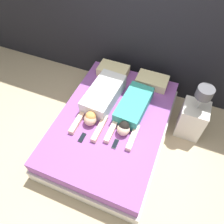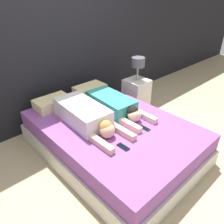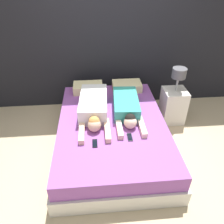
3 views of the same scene
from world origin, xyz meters
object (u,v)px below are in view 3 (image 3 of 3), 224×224
at_px(bed, 112,133).
at_px(pillow_head_right, 127,86).
at_px(person_left, 94,107).
at_px(nightstand, 173,103).
at_px(person_right, 127,107).
at_px(cell_phone_right, 130,137).
at_px(cell_phone_left, 95,143).
at_px(pillow_head_left, 88,88).

height_order(bed, pillow_head_right, pillow_head_right).
bearing_deg(person_left, nightstand, 13.88).
bearing_deg(person_right, pillow_head_right, 81.49).
bearing_deg(cell_phone_right, cell_phone_left, -170.20).
height_order(cell_phone_left, cell_phone_right, same).
xyz_separation_m(person_left, cell_phone_left, (-0.00, -0.64, -0.10)).
xyz_separation_m(bed, person_right, (0.23, 0.18, 0.32)).
xyz_separation_m(person_right, cell_phone_left, (-0.47, -0.62, -0.09)).
bearing_deg(cell_phone_right, pillow_head_left, 113.00).
bearing_deg(pillow_head_left, bed, -69.17).
distance_m(person_left, cell_phone_right, 0.72).
height_order(pillow_head_left, nightstand, nightstand).
height_order(person_right, cell_phone_right, person_right).
relative_size(pillow_head_left, person_left, 0.43).
bearing_deg(pillow_head_right, cell_phone_right, -96.38).
bearing_deg(pillow_head_left, person_left, -82.61).
height_order(bed, cell_phone_right, cell_phone_right).
bearing_deg(person_right, cell_phone_left, -127.40).
relative_size(pillow_head_left, person_right, 0.47).
height_order(cell_phone_left, nightstand, nightstand).
bearing_deg(person_left, cell_phone_left, -90.27).
height_order(pillow_head_right, person_right, person_right).
distance_m(pillow_head_right, cell_phone_right, 1.23).
bearing_deg(person_right, cell_phone_right, -93.68).
bearing_deg(person_right, person_left, 176.78).
distance_m(bed, person_right, 0.43).
relative_size(person_right, cell_phone_left, 6.95).
xyz_separation_m(person_left, person_right, (0.47, -0.03, -0.02)).
bearing_deg(cell_phone_right, nightstand, 45.73).
xyz_separation_m(pillow_head_left, person_right, (0.55, -0.68, 0.03)).
height_order(pillow_head_left, pillow_head_right, same).
xyz_separation_m(pillow_head_right, person_right, (-0.10, -0.68, 0.03)).
height_order(person_left, nightstand, nightstand).
xyz_separation_m(pillow_head_right, cell_phone_right, (-0.14, -1.23, -0.06)).
bearing_deg(person_right, nightstand, 22.68).
relative_size(pillow_head_right, cell_phone_left, 3.26).
height_order(person_right, cell_phone_left, person_right).
distance_m(person_right, nightstand, 0.93).
bearing_deg(person_left, bed, -40.42).
bearing_deg(cell_phone_right, person_right, 86.32).
bearing_deg(person_left, pillow_head_left, 97.39).
xyz_separation_m(person_left, nightstand, (1.30, 0.32, -0.21)).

